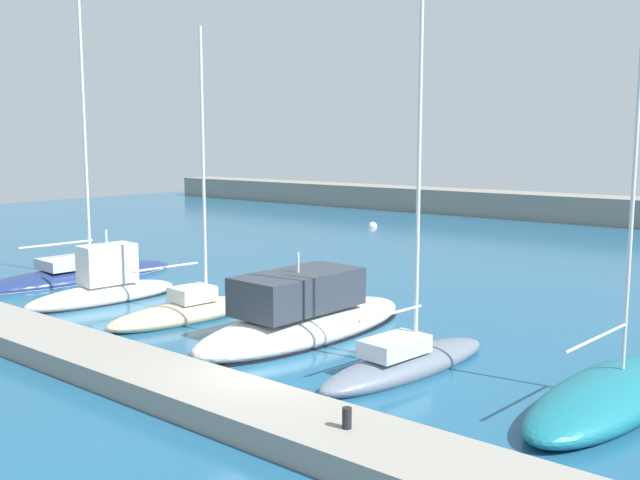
{
  "coord_description": "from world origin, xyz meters",
  "views": [
    {
      "loc": [
        12.3,
        -12.82,
        6.42
      ],
      "look_at": [
        -2.0,
        4.52,
        3.3
      ],
      "focal_mm": 40.1,
      "sensor_mm": 36.0,
      "label": 1
    }
  ],
  "objects_px": {
    "sailboat_slate_fifth": "(406,360)",
    "sailboat_teal_sixth": "(611,394)",
    "dock_bollard": "(347,418)",
    "motorboat_ivory_second": "(105,287)",
    "mooring_buoy_white": "(373,227)",
    "motorboat_white_fourth": "(305,318)",
    "sailboat_sand_third": "(187,310)",
    "sailboat_navy_nearest": "(78,275)"
  },
  "relations": [
    {
      "from": "sailboat_slate_fifth",
      "to": "sailboat_teal_sixth",
      "type": "height_order",
      "value": "sailboat_teal_sixth"
    },
    {
      "from": "sailboat_slate_fifth",
      "to": "dock_bollard",
      "type": "distance_m",
      "value": 5.75
    },
    {
      "from": "motorboat_ivory_second",
      "to": "mooring_buoy_white",
      "type": "relative_size",
      "value": 9.34
    },
    {
      "from": "motorboat_ivory_second",
      "to": "sailboat_slate_fifth",
      "type": "distance_m",
      "value": 14.24
    },
    {
      "from": "mooring_buoy_white",
      "to": "motorboat_white_fourth",
      "type": "bearing_deg",
      "value": -58.9
    },
    {
      "from": "sailboat_slate_fifth",
      "to": "mooring_buoy_white",
      "type": "relative_size",
      "value": 17.77
    },
    {
      "from": "sailboat_teal_sixth",
      "to": "mooring_buoy_white",
      "type": "distance_m",
      "value": 37.06
    },
    {
      "from": "motorboat_white_fourth",
      "to": "sailboat_slate_fifth",
      "type": "bearing_deg",
      "value": -101.29
    },
    {
      "from": "motorboat_white_fourth",
      "to": "sailboat_teal_sixth",
      "type": "xyz_separation_m",
      "value": [
        10.02,
        -0.16,
        -0.27
      ]
    },
    {
      "from": "motorboat_white_fourth",
      "to": "mooring_buoy_white",
      "type": "xyz_separation_m",
      "value": [
        -15.89,
        26.33,
        -0.58
      ]
    },
    {
      "from": "motorboat_white_fourth",
      "to": "mooring_buoy_white",
      "type": "relative_size",
      "value": 13.47
    },
    {
      "from": "sailboat_slate_fifth",
      "to": "motorboat_white_fourth",
      "type": "bearing_deg",
      "value": 83.1
    },
    {
      "from": "sailboat_teal_sixth",
      "to": "mooring_buoy_white",
      "type": "xyz_separation_m",
      "value": [
        -25.91,
        26.49,
        -0.3
      ]
    },
    {
      "from": "sailboat_teal_sixth",
      "to": "mooring_buoy_white",
      "type": "bearing_deg",
      "value": 48.73
    },
    {
      "from": "dock_bollard",
      "to": "motorboat_white_fourth",
      "type": "bearing_deg",
      "value": 135.97
    },
    {
      "from": "sailboat_sand_third",
      "to": "sailboat_slate_fifth",
      "type": "distance_m",
      "value": 9.41
    },
    {
      "from": "motorboat_ivory_second",
      "to": "sailboat_teal_sixth",
      "type": "relative_size",
      "value": 0.5
    },
    {
      "from": "motorboat_white_fourth",
      "to": "dock_bollard",
      "type": "bearing_deg",
      "value": -131.75
    },
    {
      "from": "motorboat_white_fourth",
      "to": "sailboat_slate_fifth",
      "type": "distance_m",
      "value": 4.88
    },
    {
      "from": "sailboat_slate_fifth",
      "to": "dock_bollard",
      "type": "bearing_deg",
      "value": -152.88
    },
    {
      "from": "sailboat_slate_fifth",
      "to": "sailboat_teal_sixth",
      "type": "relative_size",
      "value": 0.95
    },
    {
      "from": "sailboat_sand_third",
      "to": "sailboat_teal_sixth",
      "type": "xyz_separation_m",
      "value": [
        14.7,
        0.96,
        -0.02
      ]
    },
    {
      "from": "motorboat_white_fourth",
      "to": "sailboat_sand_third",
      "type": "bearing_deg",
      "value": 105.79
    },
    {
      "from": "sailboat_slate_fifth",
      "to": "sailboat_navy_nearest",
      "type": "bearing_deg",
      "value": 91.6
    },
    {
      "from": "sailboat_navy_nearest",
      "to": "sailboat_slate_fifth",
      "type": "xyz_separation_m",
      "value": [
        19.26,
        -1.71,
        0.12
      ]
    },
    {
      "from": "sailboat_sand_third",
      "to": "motorboat_white_fourth",
      "type": "xyz_separation_m",
      "value": [
        4.68,
        1.12,
        0.25
      ]
    },
    {
      "from": "motorboat_ivory_second",
      "to": "dock_bollard",
      "type": "height_order",
      "value": "motorboat_ivory_second"
    },
    {
      "from": "sailboat_navy_nearest",
      "to": "motorboat_ivory_second",
      "type": "distance_m",
      "value": 5.38
    },
    {
      "from": "sailboat_teal_sixth",
      "to": "dock_bollard",
      "type": "distance_m",
      "value": 7.17
    },
    {
      "from": "sailboat_teal_sixth",
      "to": "mooring_buoy_white",
      "type": "relative_size",
      "value": 18.66
    },
    {
      "from": "sailboat_sand_third",
      "to": "sailboat_teal_sixth",
      "type": "relative_size",
      "value": 0.8
    },
    {
      "from": "sailboat_slate_fifth",
      "to": "mooring_buoy_white",
      "type": "height_order",
      "value": "sailboat_slate_fifth"
    },
    {
      "from": "sailboat_sand_third",
      "to": "sailboat_slate_fifth",
      "type": "height_order",
      "value": "sailboat_slate_fifth"
    },
    {
      "from": "motorboat_ivory_second",
      "to": "motorboat_white_fourth",
      "type": "distance_m",
      "value": 9.6
    },
    {
      "from": "sailboat_navy_nearest",
      "to": "mooring_buoy_white",
      "type": "distance_m",
      "value": 25.8
    },
    {
      "from": "sailboat_navy_nearest",
      "to": "motorboat_ivory_second",
      "type": "height_order",
      "value": "sailboat_navy_nearest"
    },
    {
      "from": "sailboat_teal_sixth",
      "to": "sailboat_slate_fifth",
      "type": "bearing_deg",
      "value": 104.89
    },
    {
      "from": "motorboat_ivory_second",
      "to": "mooring_buoy_white",
      "type": "bearing_deg",
      "value": 19.08
    },
    {
      "from": "mooring_buoy_white",
      "to": "sailboat_teal_sixth",
      "type": "bearing_deg",
      "value": -45.64
    },
    {
      "from": "sailboat_sand_third",
      "to": "motorboat_white_fourth",
      "type": "distance_m",
      "value": 4.82
    },
    {
      "from": "sailboat_navy_nearest",
      "to": "mooring_buoy_white",
      "type": "bearing_deg",
      "value": 6.59
    },
    {
      "from": "motorboat_ivory_second",
      "to": "motorboat_white_fourth",
      "type": "xyz_separation_m",
      "value": [
        9.51,
        1.33,
        0.01
      ]
    }
  ]
}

